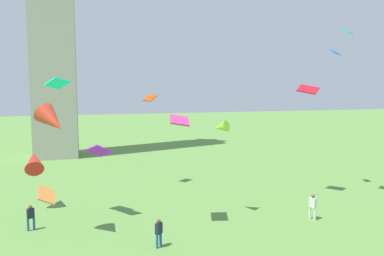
{
  "coord_description": "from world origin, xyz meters",
  "views": [
    {
      "loc": [
        -8.35,
        -4.43,
        9.25
      ],
      "look_at": [
        -2.05,
        18.68,
        6.6
      ],
      "focal_mm": 36.91,
      "sensor_mm": 36.0,
      "label": 1
    }
  ],
  "objects": [
    {
      "name": "person_5",
      "position": [
        -11.87,
        21.69,
        0.94
      ],
      "size": [
        0.49,
        0.4,
        1.66
      ],
      "rotation": [
        0.0,
        0.0,
        3.54
      ],
      "color": "#235693",
      "rests_on": "ground_plane"
    },
    {
      "name": "kite_flying_6",
      "position": [
        -10.18,
        19.51,
        7.17
      ],
      "size": [
        2.39,
        2.51,
        1.99
      ],
      "rotation": [
        0.0,
        0.0,
        0.69
      ],
      "color": "red"
    },
    {
      "name": "kite_flying_2",
      "position": [
        -2.69,
        30.65,
        8.04
      ],
      "size": [
        1.43,
        1.4,
        0.6
      ],
      "rotation": [
        0.0,
        0.0,
        0.8
      ],
      "color": "#BC3D07"
    },
    {
      "name": "kite_flying_9",
      "position": [
        -7.52,
        23.0,
        4.71
      ],
      "size": [
        1.79,
        1.84,
        1.17
      ],
      "rotation": [
        0.0,
        0.0,
        5.17
      ],
      "color": "#9D15E7"
    },
    {
      "name": "kite_flying_4",
      "position": [
        -10.13,
        14.02,
        4.29
      ],
      "size": [
        0.78,
        1.27,
        0.77
      ],
      "rotation": [
        0.0,
        0.0,
        4.77
      ],
      "color": "orange"
    },
    {
      "name": "person_4",
      "position": [
        -4.48,
        16.96,
        0.94
      ],
      "size": [
        0.48,
        0.49,
        1.67
      ],
      "rotation": [
        0.0,
        0.0,
        3.96
      ],
      "color": "#235693",
      "rests_on": "ground_plane"
    },
    {
      "name": "kite_flying_0",
      "position": [
        -12.13,
        26.67,
        3.58
      ],
      "size": [
        1.66,
        2.49,
        2.13
      ],
      "rotation": [
        0.0,
        0.0,
        3.27
      ],
      "color": "red"
    },
    {
      "name": "kite_flying_10",
      "position": [
        0.71,
        21.34,
        6.3
      ],
      "size": [
        1.34,
        1.45,
        0.99
      ],
      "rotation": [
        0.0,
        0.0,
        3.77
      ],
      "color": "#8AEF30"
    },
    {
      "name": "person_2",
      "position": [
        6.57,
        18.76,
        1.01
      ],
      "size": [
        0.44,
        0.53,
        1.78
      ],
      "rotation": [
        0.0,
        0.0,
        5.15
      ],
      "color": "silver",
      "rests_on": "ground_plane"
    },
    {
      "name": "kite_flying_3",
      "position": [
        -2.51,
        20.0,
        6.98
      ],
      "size": [
        1.51,
        1.87,
        0.69
      ],
      "rotation": [
        0.0,
        0.0,
        4.52
      ],
      "color": "#D5327B"
    },
    {
      "name": "kite_flying_8",
      "position": [
        11.5,
        22.54,
        13.34
      ],
      "size": [
        1.35,
        1.31,
        0.4
      ],
      "rotation": [
        0.0,
        0.0,
        0.7
      ],
      "color": "#0CDCB2"
    },
    {
      "name": "kite_flying_1",
      "position": [
        -10.07,
        23.21,
        9.32
      ],
      "size": [
        1.72,
        1.77,
        0.82
      ],
      "rotation": [
        0.0,
        0.0,
        5.27
      ],
      "color": "#09E8D7"
    },
    {
      "name": "kite_flying_7",
      "position": [
        12.42,
        25.35,
        12.01
      ],
      "size": [
        0.84,
        0.98,
        0.64
      ],
      "rotation": [
        0.0,
        0.0,
        1.41
      ],
      "color": "blue"
    },
    {
      "name": "kite_flying_11",
      "position": [
        9.26,
        24.21,
        8.85
      ],
      "size": [
        1.84,
        1.75,
        0.85
      ],
      "rotation": [
        0.0,
        0.0,
        2.34
      ],
      "color": "red"
    }
  ]
}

